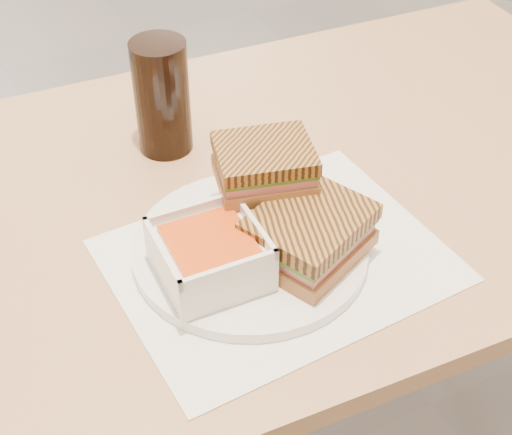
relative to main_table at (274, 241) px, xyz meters
name	(u,v)px	position (x,y,z in m)	size (l,w,h in m)	color
main_table	(274,241)	(0.00, 0.00, 0.00)	(1.24, 0.76, 0.75)	#A67D52
tray_liner	(278,260)	(-0.07, -0.14, 0.11)	(0.39, 0.31, 0.00)	white
plate	(250,248)	(-0.10, -0.12, 0.12)	(0.28, 0.28, 0.01)	white
soup_bowl	(210,256)	(-0.16, -0.14, 0.16)	(0.12, 0.12, 0.06)	white
panini_lower	(309,234)	(-0.04, -0.16, 0.16)	(0.16, 0.15, 0.06)	#AC723F
panini_upper	(264,165)	(-0.06, -0.08, 0.21)	(0.13, 0.12, 0.05)	#AC723F
cola_glass	(162,97)	(-0.10, 0.13, 0.19)	(0.07, 0.07, 0.16)	black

